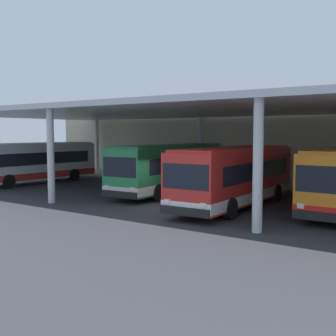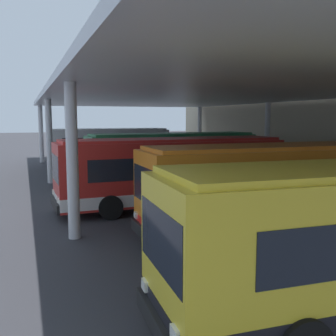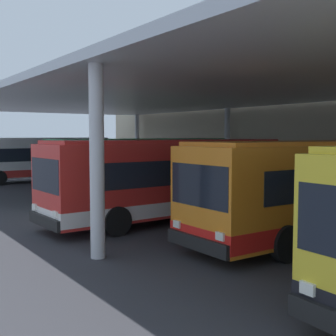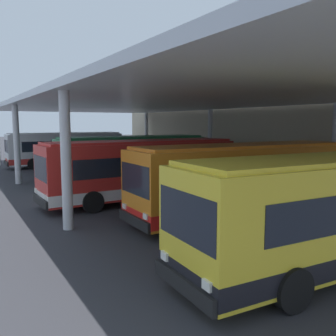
{
  "view_description": "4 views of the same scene",
  "coord_description": "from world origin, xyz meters",
  "px_view_note": "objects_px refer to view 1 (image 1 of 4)",
  "views": [
    {
      "loc": [
        12.92,
        -18.06,
        3.9
      ],
      "look_at": [
        -1.64,
        2.42,
        1.86
      ],
      "focal_mm": 45.64,
      "sensor_mm": 36.0,
      "label": 1
    },
    {
      "loc": [
        19.52,
        -3.98,
        4.07
      ],
      "look_at": [
        -0.13,
        3.21,
        1.42
      ],
      "focal_mm": 42.05,
      "sensor_mm": 36.0,
      "label": 2
    },
    {
      "loc": [
        17.03,
        -7.72,
        3.35
      ],
      "look_at": [
        -1.29,
        5.03,
        1.69
      ],
      "focal_mm": 47.29,
      "sensor_mm": 36.0,
      "label": 3
    },
    {
      "loc": [
        19.93,
        -6.12,
        4.06
      ],
      "look_at": [
        1.1,
        4.93,
        1.37
      ],
      "focal_mm": 39.13,
      "sensor_mm": 36.0,
      "label": 4
    }
  ],
  "objects_px": {
    "bus_nearest_bay": "(35,162)",
    "bench_waiting": "(182,172)",
    "bus_middle_bay": "(236,176)",
    "bus_second_bay": "(170,168)"
  },
  "relations": [
    {
      "from": "bus_middle_bay",
      "to": "bus_nearest_bay",
      "type": "bearing_deg",
      "value": 177.79
    },
    {
      "from": "bus_middle_bay",
      "to": "bench_waiting",
      "type": "height_order",
      "value": "bus_middle_bay"
    },
    {
      "from": "bus_nearest_bay",
      "to": "bench_waiting",
      "type": "relative_size",
      "value": 5.85
    },
    {
      "from": "bus_nearest_bay",
      "to": "bench_waiting",
      "type": "bearing_deg",
      "value": 47.83
    },
    {
      "from": "bus_second_bay",
      "to": "bench_waiting",
      "type": "bearing_deg",
      "value": 118.13
    },
    {
      "from": "bus_nearest_bay",
      "to": "bus_middle_bay",
      "type": "relative_size",
      "value": 0.99
    },
    {
      "from": "bus_nearest_bay",
      "to": "bus_second_bay",
      "type": "xyz_separation_m",
      "value": [
        11.83,
        1.52,
        0.0
      ]
    },
    {
      "from": "bus_nearest_bay",
      "to": "bus_second_bay",
      "type": "height_order",
      "value": "same"
    },
    {
      "from": "bus_nearest_bay",
      "to": "bench_waiting",
      "type": "xyz_separation_m",
      "value": [
        7.95,
        8.78,
        -0.99
      ]
    },
    {
      "from": "bus_second_bay",
      "to": "bus_middle_bay",
      "type": "bearing_deg",
      "value": -20.73
    }
  ]
}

